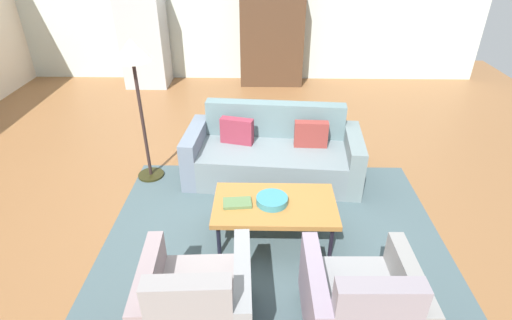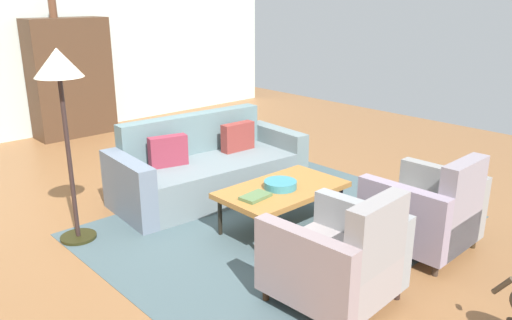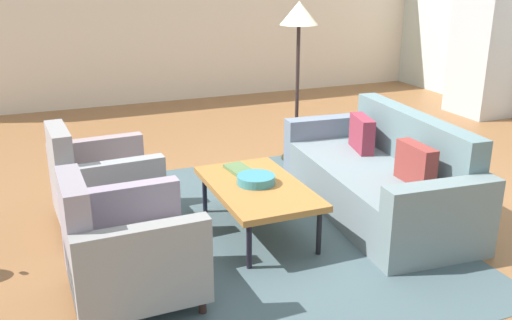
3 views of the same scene
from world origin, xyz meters
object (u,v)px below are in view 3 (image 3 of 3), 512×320
(couch, at_px, (383,179))
(armchair_right, at_px, (123,252))
(floor_lamp, at_px, (299,28))
(armchair_left, at_px, (98,187))
(refrigerator, at_px, (486,50))
(book_stack, at_px, (238,169))
(fruit_bowl, at_px, (256,179))
(coffee_table, at_px, (257,189))

(couch, xyz_separation_m, armchair_right, (0.59, -2.35, 0.06))
(floor_lamp, bearing_deg, armchair_left, -67.42)
(refrigerator, bearing_deg, armchair_right, -62.17)
(armchair_left, height_order, floor_lamp, floor_lamp)
(armchair_left, bearing_deg, book_stack, 75.32)
(fruit_bowl, bearing_deg, floor_lamp, 143.98)
(armchair_right, xyz_separation_m, fruit_bowl, (-0.63, 1.17, 0.10))
(fruit_bowl, height_order, refrigerator, refrigerator)
(couch, xyz_separation_m, coffee_table, (-0.01, -1.19, 0.09))
(armchair_left, relative_size, book_stack, 3.02)
(book_stack, bearing_deg, fruit_bowl, 4.07)
(couch, xyz_separation_m, refrigerator, (-2.41, 3.33, 0.64))
(couch, height_order, fruit_bowl, couch)
(coffee_table, relative_size, fruit_bowl, 3.91)
(book_stack, bearing_deg, armchair_right, -49.78)
(book_stack, height_order, refrigerator, refrigerator)
(armchair_right, distance_m, refrigerator, 6.46)
(couch, height_order, armchair_right, armchair_right)
(armchair_left, bearing_deg, fruit_bowl, 60.79)
(coffee_table, distance_m, armchair_left, 1.31)
(couch, distance_m, coffee_table, 1.19)
(armchair_right, bearing_deg, floor_lamp, 132.25)
(fruit_bowl, bearing_deg, refrigerator, 117.70)
(armchair_right, bearing_deg, book_stack, 129.10)
(floor_lamp, bearing_deg, armchair_right, -46.63)
(book_stack, distance_m, refrigerator, 5.00)
(armchair_left, xyz_separation_m, refrigerator, (-1.80, 5.69, 0.58))
(couch, relative_size, fruit_bowl, 7.04)
(couch, height_order, armchair_left, armchair_left)
(armchair_left, bearing_deg, refrigerator, 104.38)
(fruit_bowl, distance_m, refrigerator, 5.13)
(coffee_table, relative_size, armchair_left, 1.36)
(armchair_left, height_order, refrigerator, refrigerator)
(fruit_bowl, relative_size, refrigerator, 0.17)
(book_stack, bearing_deg, refrigerator, 114.14)
(coffee_table, xyz_separation_m, floor_lamp, (-1.54, 1.10, 1.07))
(book_stack, bearing_deg, couch, 72.93)
(fruit_bowl, distance_m, book_stack, 0.34)
(refrigerator, bearing_deg, floor_lamp, -75.84)
(coffee_table, xyz_separation_m, armchair_right, (0.60, -1.17, -0.03))
(couch, height_order, coffee_table, couch)
(fruit_bowl, xyz_separation_m, refrigerator, (-2.37, 4.52, 0.48))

